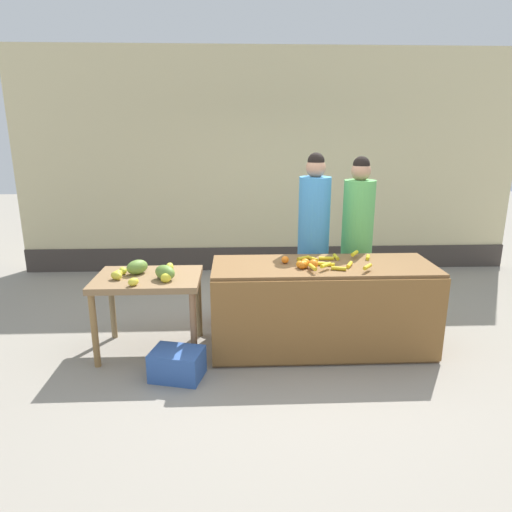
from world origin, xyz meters
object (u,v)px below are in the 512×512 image
Objects in this scene: vendor_woman_blue_shirt at (313,240)px; produce_crate at (177,364)px; produce_sack at (228,299)px; vendor_woman_green_shirt at (357,241)px.

vendor_woman_blue_shirt is 1.99m from produce_crate.
produce_crate is 0.81× the size of produce_sack.
produce_crate is at bearing -109.74° from produce_sack.
vendor_woman_blue_shirt reaches higher than produce_crate.
vendor_woman_green_shirt is at bearing 3.56° from vendor_woman_blue_shirt.
produce_sack is (-0.95, 0.03, -0.69)m from vendor_woman_blue_shirt.
vendor_woman_blue_shirt is 1.17m from produce_sack.
vendor_woman_green_shirt is at bearing 0.13° from produce_sack.
vendor_woman_blue_shirt reaches higher than vendor_woman_green_shirt.
vendor_woman_green_shirt is 3.42× the size of produce_sack.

